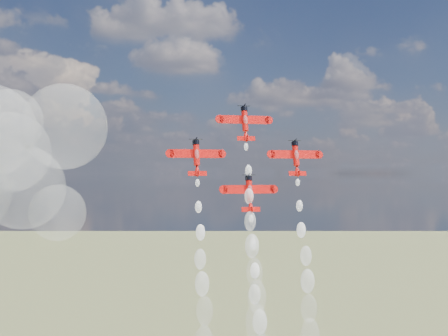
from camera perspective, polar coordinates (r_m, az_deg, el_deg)
name	(u,v)px	position (r m, az deg, el deg)	size (l,w,h in m)	color
plane_lead	(245,123)	(159.08, 1.93, 4.18)	(13.09, 4.78, 9.22)	red
plane_left	(197,157)	(153.53, -2.53, 1.04)	(13.09, 4.78, 9.22)	red
plane_right	(296,157)	(160.69, 6.60, 0.97)	(13.09, 4.78, 9.22)	red
plane_slot	(250,193)	(154.63, 2.35, -2.26)	(13.09, 4.78, 9.22)	red
smoke_trail_lead	(255,286)	(151.70, 2.85, -10.75)	(5.15, 13.13, 44.90)	white
smoke_trail_left	(204,329)	(148.67, -1.84, -14.53)	(5.10, 12.92, 45.26)	white
smoke_trail_right	(310,322)	(156.34, 7.91, -13.80)	(5.24, 12.57, 44.71)	white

